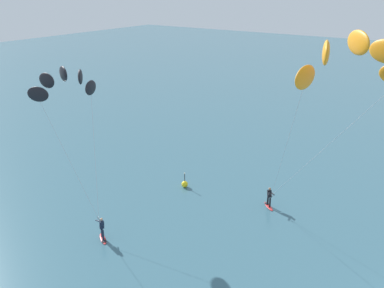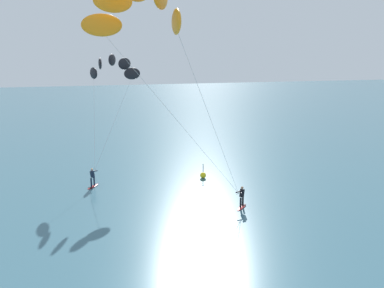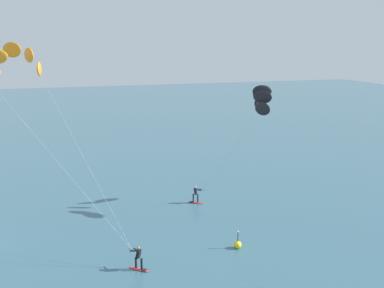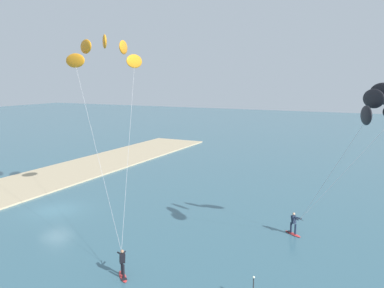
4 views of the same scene
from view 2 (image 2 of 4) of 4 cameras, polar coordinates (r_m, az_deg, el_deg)
The scene contains 3 objects.
kitesurfer_nearshore at distance 39.41m, azimuth -11.24°, elevation 10.01°, with size 5.52×7.68×11.14m.
kitesurfer_mid_water at distance 19.92m, azimuth -7.04°, elevation 17.18°, with size 11.43×10.70×14.81m.
marker_buoy at distance 37.33m, azimuth 1.57°, elevation -4.39°, with size 0.56×0.56×1.38m.
Camera 2 is at (-3.31, -14.39, 11.65)m, focal length 37.90 mm.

